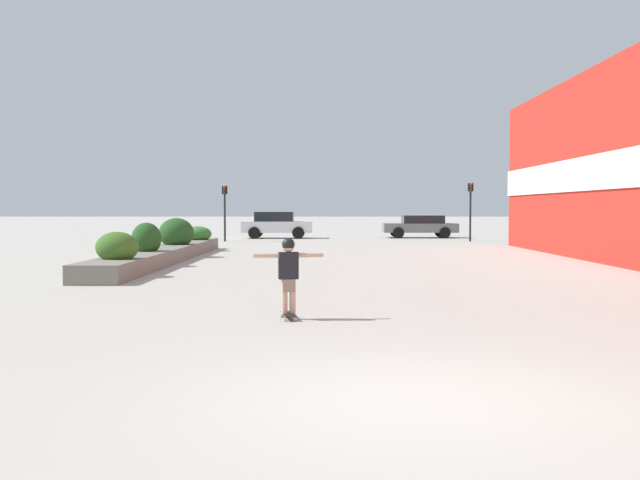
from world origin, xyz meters
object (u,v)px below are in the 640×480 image
at_px(skateboard, 288,315).
at_px(car_center_left, 607,226).
at_px(traffic_light_right, 471,201).
at_px(car_center_right, 276,224).
at_px(skateboarder, 288,268).
at_px(car_leftmost, 421,226).
at_px(traffic_light_left, 225,203).

xyz_separation_m(skateboard, car_center_left, (18.48, 33.58, 0.66)).
bearing_deg(traffic_light_right, car_center_right, 159.58).
bearing_deg(car_center_right, car_center_left, 95.09).
height_order(skateboarder, car_leftmost, car_leftmost).
distance_m(skateboard, car_leftmost, 33.10).
relative_size(skateboard, traffic_light_right, 0.19).
bearing_deg(car_leftmost, skateboarder, 168.64).
height_order(skateboard, car_center_right, car_center_right).
relative_size(skateboard, traffic_light_left, 0.20).
relative_size(car_center_right, traffic_light_left, 1.39).
height_order(car_center_left, traffic_light_left, traffic_light_left).
distance_m(skateboarder, traffic_light_right, 28.98).
bearing_deg(car_leftmost, car_center_left, -84.60).
bearing_deg(car_center_right, skateboard, 4.25).
bearing_deg(car_leftmost, traffic_light_left, 113.64).
relative_size(skateboarder, car_leftmost, 0.27).
distance_m(skateboard, traffic_light_right, 29.03).
relative_size(car_center_left, traffic_light_left, 1.38).
height_order(skateboarder, car_center_left, car_center_left).
xyz_separation_m(skateboarder, car_center_left, (18.48, 33.58, -0.12)).
distance_m(car_leftmost, car_center_right, 8.91).
height_order(car_center_right, traffic_light_left, traffic_light_left).
height_order(car_center_left, car_center_right, car_center_right).
height_order(car_leftmost, car_center_right, car_center_right).
bearing_deg(traffic_light_right, traffic_light_left, -179.19).
xyz_separation_m(car_center_left, traffic_light_left, (-23.39, -6.13, 1.39)).
height_order(skateboarder, traffic_light_left, traffic_light_left).
bearing_deg(traffic_light_left, skateboard, -79.86).
distance_m(skateboard, car_center_right, 31.82).
height_order(car_leftmost, car_center_left, car_leftmost).
xyz_separation_m(car_leftmost, traffic_light_left, (-11.43, -5.00, 1.36)).
bearing_deg(car_center_left, traffic_light_right, 121.05).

